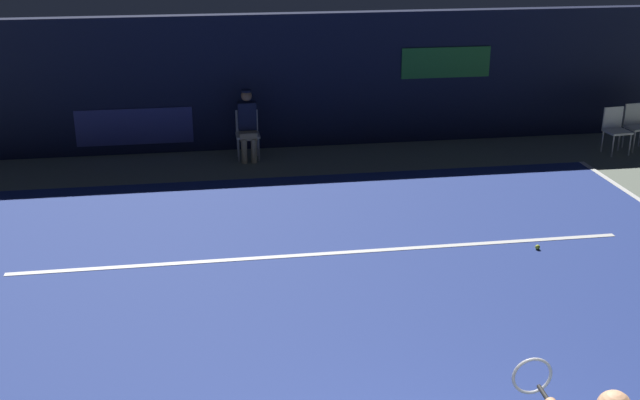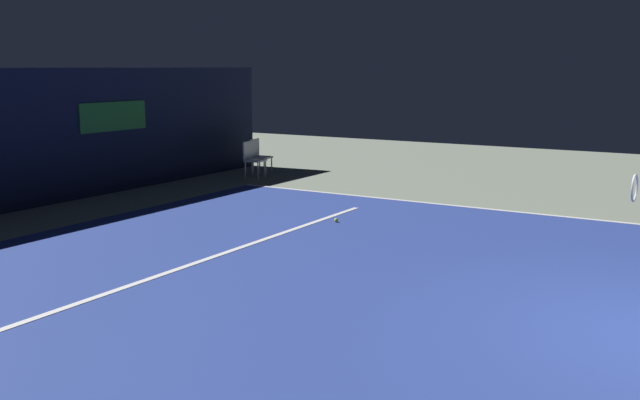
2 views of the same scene
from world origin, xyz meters
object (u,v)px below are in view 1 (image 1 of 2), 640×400
object	(u,v)px
line_judge_on_chair	(247,124)
tennis_ball	(538,247)
courtside_chair_near	(616,128)
courtside_chair_far	(636,124)

from	to	relation	value
line_judge_on_chair	tennis_ball	distance (m)	6.14
tennis_ball	courtside_chair_near	bearing A→B (deg)	51.39
courtside_chair_near	tennis_ball	size ratio (longest dim) A/B	12.94
tennis_ball	courtside_chair_far	bearing A→B (deg)	48.45
line_judge_on_chair	courtside_chair_far	size ratio (longest dim) A/B	1.50
line_judge_on_chair	courtside_chair_far	distance (m)	7.59
courtside_chair_far	tennis_ball	size ratio (longest dim) A/B	12.94
line_judge_on_chair	courtside_chair_near	world-z (taller)	line_judge_on_chair
courtside_chair_far	tennis_ball	world-z (taller)	courtside_chair_far
courtside_chair_near	courtside_chair_far	xyz separation A→B (m)	(0.55, 0.21, 0.00)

